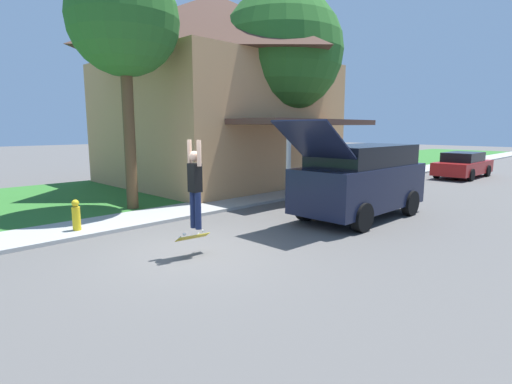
{
  "coord_description": "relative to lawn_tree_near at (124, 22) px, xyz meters",
  "views": [
    {
      "loc": [
        6.85,
        -4.96,
        2.66
      ],
      "look_at": [
        0.4,
        1.47,
        1.19
      ],
      "focal_mm": 28.0,
      "sensor_mm": 36.0,
      "label": 1
    }
  ],
  "objects": [
    {
      "name": "sidewalk",
      "position": [
        1.38,
        4.82,
        -5.79
      ],
      "size": [
        1.8,
        80.0,
        0.1
      ],
      "color": "#9E9E99",
      "rests_on": "ground_plane"
    },
    {
      "name": "car_down_street",
      "position": [
        4.48,
        16.99,
        -5.16
      ],
      "size": [
        1.89,
        4.54,
        1.37
      ],
      "color": "maroon",
      "rests_on": "ground_plane"
    },
    {
      "name": "suv_parked",
      "position": [
        5.74,
        4.29,
        -4.68
      ],
      "size": [
        2.08,
        5.27,
        2.85
      ],
      "color": "black",
      "rests_on": "ground_plane"
    },
    {
      "name": "fire_hydrant",
      "position": [
        1.67,
        -2.42,
        -5.36
      ],
      "size": [
        0.2,
        0.2,
        0.79
      ],
      "color": "gold",
      "rests_on": "sidewalk"
    },
    {
      "name": "lawn_tree_near",
      "position": [
        0.0,
        0.0,
        0.0
      ],
      "size": [
        3.36,
        3.36,
        7.49
      ],
      "color": "brown",
      "rests_on": "lawn"
    },
    {
      "name": "lawn",
      "position": [
        -3.02,
        4.82,
        -5.8
      ],
      "size": [
        10.0,
        80.0,
        0.08
      ],
      "color": "#2D6B28",
      "rests_on": "ground_plane"
    },
    {
      "name": "lawn_tree_far",
      "position": [
        0.05,
        7.15,
        0.03
      ],
      "size": [
        5.19,
        5.19,
        8.39
      ],
      "color": "brown",
      "rests_on": "lawn"
    },
    {
      "name": "skateboard",
      "position": [
        5.15,
        -1.36,
        -5.43
      ],
      "size": [
        0.23,
        0.77,
        0.21
      ],
      "color": "#A89323",
      "rests_on": "ground_plane"
    },
    {
      "name": "house",
      "position": [
        -3.3,
        6.23,
        -1.27
      ],
      "size": [
        11.39,
        9.67,
        8.63
      ],
      "color": "tan",
      "rests_on": "lawn"
    },
    {
      "name": "ground_plane",
      "position": [
        4.98,
        -1.18,
        -5.84
      ],
      "size": [
        120.0,
        120.0,
        0.0
      ],
      "primitive_type": "plane",
      "color": "#54514F"
    },
    {
      "name": "skateboarder",
      "position": [
        5.21,
        -1.31,
        -4.31
      ],
      "size": [
        0.41,
        0.21,
        1.83
      ],
      "color": "#192347",
      "rests_on": "ground_plane"
    }
  ]
}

